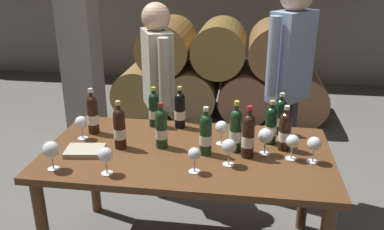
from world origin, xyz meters
TOP-DOWN VIEW (x-y plane):
  - barrel_stack at (-0.00, 2.60)m, footprint 2.49×0.90m
  - stone_pillar at (-1.30, 1.60)m, footprint 0.32×0.32m
  - dining_table at (0.00, 0.00)m, footprint 1.70×0.90m
  - wine_bottle_0 at (-0.64, 0.17)m, footprint 0.07×0.07m
  - wine_bottle_1 at (-0.28, 0.35)m, footprint 0.07×0.07m
  - wine_bottle_2 at (0.57, 0.10)m, footprint 0.07×0.07m
  - wine_bottle_3 at (-0.10, 0.34)m, footprint 0.07×0.07m
  - wine_bottle_4 at (0.56, 0.33)m, footprint 0.07×0.07m
  - wine_bottle_5 at (-0.16, 0.03)m, footprint 0.07×0.07m
  - wine_bottle_6 at (0.11, -0.03)m, footprint 0.07×0.07m
  - wine_bottle_7 at (-0.41, -0.02)m, footprint 0.07×0.07m
  - wine_bottle_8 at (0.36, -0.03)m, footprint 0.07×0.07m
  - wine_bottle_9 at (0.28, 0.04)m, footprint 0.07×0.07m
  - wine_bottle_10 at (0.49, 0.18)m, footprint 0.07×0.07m
  - wine_glass_0 at (-0.68, 0.07)m, footprint 0.08×0.08m
  - wine_glass_1 at (0.19, 0.12)m, footprint 0.08×0.08m
  - wine_glass_2 at (0.72, -0.05)m, footprint 0.08×0.08m
  - wine_glass_3 at (0.60, -0.03)m, footprint 0.08×0.08m
  - wine_glass_4 at (0.45, 0.02)m, footprint 0.09×0.09m
  - wine_glass_5 at (-0.69, -0.33)m, footprint 0.09×0.09m
  - wine_glass_6 at (0.25, -0.15)m, footprint 0.08×0.08m
  - wine_glass_7 at (0.08, -0.25)m, footprint 0.07×0.07m
  - wine_glass_8 at (-0.38, -0.33)m, footprint 0.08×0.08m
  - tasting_notebook at (-0.59, -0.12)m, footprint 0.24×0.19m
  - sommelier_presenting at (0.63, 0.75)m, footprint 0.35×0.40m
  - taster_seated_left at (-0.33, 0.72)m, footprint 0.30×0.46m

SIDE VIEW (x-z plane):
  - barrel_stack at x=0.00m, z-range -0.04..1.11m
  - dining_table at x=0.00m, z-range 0.29..1.05m
  - tasting_notebook at x=-0.59m, z-range 0.76..0.79m
  - wine_glass_7 at x=0.08m, z-range 0.79..0.93m
  - wine_glass_3 at x=0.60m, z-range 0.79..0.94m
  - wine_glass_0 at x=-0.68m, z-range 0.79..0.94m
  - wine_glass_1 at x=0.19m, z-range 0.79..0.94m
  - wine_glass_8 at x=-0.38m, z-range 0.79..0.95m
  - wine_glass_2 at x=0.72m, z-range 0.79..0.95m
  - wine_glass_6 at x=0.25m, z-range 0.79..0.95m
  - wine_glass_4 at x=0.45m, z-range 0.79..0.95m
  - wine_glass_5 at x=-0.69m, z-range 0.79..0.96m
  - wine_bottle_1 at x=-0.28m, z-range 0.74..1.02m
  - wine_bottle_10 at x=0.49m, z-range 0.74..1.02m
  - wine_bottle_4 at x=0.56m, z-range 0.74..1.02m
  - wine_bottle_2 at x=0.57m, z-range 0.74..1.02m
  - wine_bottle_5 at x=-0.16m, z-range 0.74..1.03m
  - wine_bottle_3 at x=-0.10m, z-range 0.74..1.03m
  - wine_bottle_6 at x=0.11m, z-range 0.74..1.03m
  - wine_bottle_7 at x=-0.41m, z-range 0.74..1.04m
  - wine_bottle_0 at x=-0.64m, z-range 0.74..1.04m
  - wine_bottle_8 at x=0.36m, z-range 0.74..1.05m
  - wine_bottle_9 at x=0.28m, z-range 0.74..1.05m
  - taster_seated_left at x=-0.33m, z-range 0.15..1.69m
  - sommelier_presenting at x=0.63m, z-range 0.19..1.90m
  - stone_pillar at x=-1.30m, z-range 0.00..2.60m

